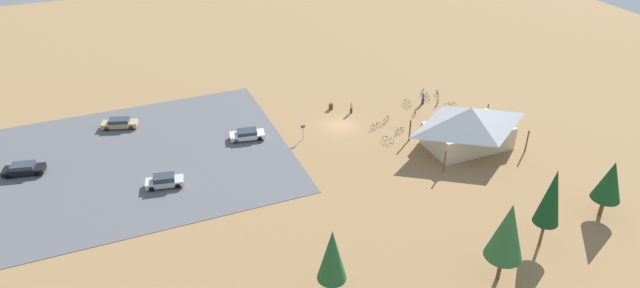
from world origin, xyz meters
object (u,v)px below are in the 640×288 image
at_px(lot_sign, 303,130).
at_px(bicycle_green_back_row, 438,102).
at_px(pine_midwest, 551,197).
at_px(bicycle_silver_edge_south, 428,96).
at_px(bicycle_teal_yard_center, 386,120).
at_px(bicycle_blue_near_sign, 375,126).
at_px(pine_mideast, 610,181).
at_px(bicycle_purple_lone_east, 415,112).
at_px(car_white_by_curb, 247,134).
at_px(car_tan_mid_lot, 120,123).
at_px(bicycle_black_lone_west, 437,93).
at_px(bike_pavilion, 469,125).
at_px(visitor_crossing_yard, 423,98).
at_px(pine_far_west, 508,231).
at_px(bicycle_red_trailside, 450,105).
at_px(visitor_near_lot, 351,107).
at_px(bicycle_black_mid_cluster, 400,130).
at_px(bicycle_yellow_yard_front, 422,92).
at_px(pine_east, 332,255).
at_px(car_black_end_stall, 24,169).
at_px(trash_bin, 331,106).
at_px(car_silver_back_corner, 164,181).
at_px(bicycle_white_yard_left, 388,140).
at_px(bicycle_orange_near_porch, 407,103).

distance_m(lot_sign, bicycle_green_back_row, 22.02).
distance_m(pine_midwest, bicycle_silver_edge_south, 33.94).
bearing_deg(bicycle_teal_yard_center, bicycle_blue_near_sign, 22.29).
xyz_separation_m(lot_sign, bicycle_teal_yard_center, (-12.19, 0.12, -1.01)).
distance_m(pine_mideast, bicycle_purple_lone_east, 28.48).
height_order(bicycle_blue_near_sign, car_white_by_curb, car_white_by_curb).
relative_size(pine_mideast, car_tan_mid_lot, 1.33).
bearing_deg(car_white_by_curb, bicycle_black_lone_west, -176.61).
bearing_deg(bicycle_purple_lone_east, bicycle_blue_near_sign, 11.75).
relative_size(bike_pavilion, visitor_crossing_yard, 7.05).
bearing_deg(bicycle_green_back_row, bicycle_black_lone_west, -122.68).
distance_m(pine_far_west, visitor_crossing_yard, 36.30).
distance_m(car_tan_mid_lot, visitor_crossing_yard, 42.91).
relative_size(bicycle_black_lone_west, bicycle_red_trailside, 0.92).
relative_size(pine_midwest, visitor_near_lot, 5.16).
xyz_separation_m(bicycle_red_trailside, bicycle_black_mid_cluster, (10.52, 3.74, -0.03)).
bearing_deg(bicycle_yellow_yard_front, pine_east, 48.11).
xyz_separation_m(car_black_end_stall, visitor_near_lot, (-42.40, 0.46, 0.17)).
height_order(bike_pavilion, pine_midwest, pine_midwest).
bearing_deg(bicycle_red_trailside, car_tan_mid_lot, -14.89).
bearing_deg(bicycle_blue_near_sign, car_tan_mid_lot, -22.73).
distance_m(bicycle_black_lone_west, bicycle_black_mid_cluster, 13.58).
distance_m(pine_far_west, pine_mideast, 16.49).
bearing_deg(bicycle_green_back_row, trash_bin, -17.28).
distance_m(lot_sign, pine_east, 27.99).
bearing_deg(bicycle_black_mid_cluster, bicycle_black_lone_west, -144.27).
relative_size(pine_far_west, bicycle_yellow_yard_front, 6.27).
bearing_deg(trash_bin, car_white_by_curb, 15.59).
distance_m(pine_east, bicycle_blue_near_sign, 31.58).
bearing_deg(pine_east, bicycle_black_lone_west, -134.79).
bearing_deg(car_silver_back_corner, visitor_near_lot, -162.93).
distance_m(pine_midwest, bicycle_blue_near_sign, 28.25).
height_order(bike_pavilion, car_white_by_curb, bike_pavilion).
relative_size(pine_midwest, pine_east, 1.21).
bearing_deg(bicycle_black_lone_west, lot_sign, 11.18).
xyz_separation_m(pine_east, visitor_near_lot, (-16.62, -31.18, -3.81)).
relative_size(bicycle_black_lone_west, visitor_near_lot, 0.93).
distance_m(lot_sign, pine_far_west, 31.74).
relative_size(trash_bin, bicycle_black_lone_west, 0.57).
height_order(pine_mideast, bicycle_red_trailside, pine_mideast).
bearing_deg(car_silver_back_corner, bicycle_black_mid_cluster, -178.63).
bearing_deg(visitor_near_lot, bicycle_white_yard_left, 95.36).
bearing_deg(bicycle_white_yard_left, car_black_end_stall, -12.80).
relative_size(visitor_crossing_yard, visitor_near_lot, 1.03).
relative_size(bicycle_blue_near_sign, bicycle_white_yard_left, 1.10).
bearing_deg(bicycle_orange_near_porch, bicycle_purple_lone_east, 82.25).
bearing_deg(trash_bin, pine_midwest, 101.60).
relative_size(pine_far_west, bicycle_silver_edge_south, 4.88).
distance_m(bicycle_silver_edge_south, bicycle_teal_yard_center, 10.39).
xyz_separation_m(bicycle_orange_near_porch, visitor_crossing_yard, (-2.42, 0.37, 0.52)).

